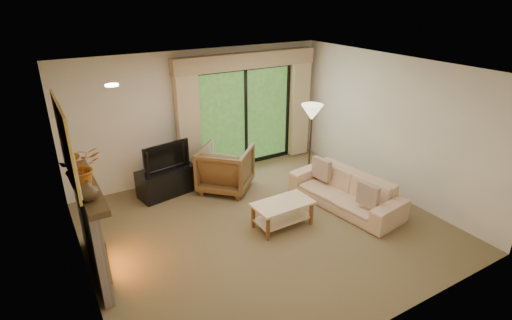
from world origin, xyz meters
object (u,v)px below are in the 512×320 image
coffee_table (282,214)px  media_console (167,181)px  sofa (345,191)px  armchair (226,168)px

coffee_table → media_console: bearing=120.3°
media_console → sofa: 3.35m
sofa → media_console: bearing=-137.0°
media_console → armchair: 1.15m
media_console → sofa: sofa is taller
armchair → coffee_table: bearing=141.6°
media_console → armchair: (1.07, -0.38, 0.17)m
media_console → sofa: (2.62, -2.09, 0.04)m
media_console → armchair: bearing=-29.8°
sofa → coffee_table: (-1.35, 0.02, -0.09)m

